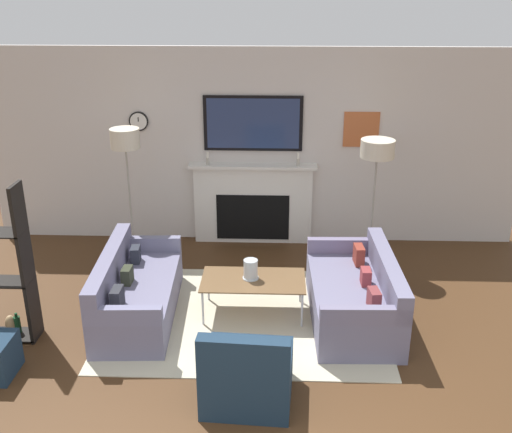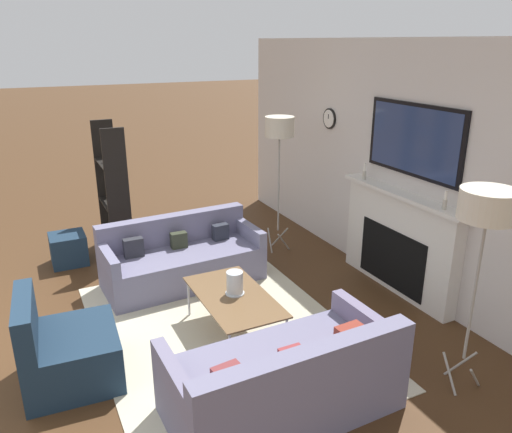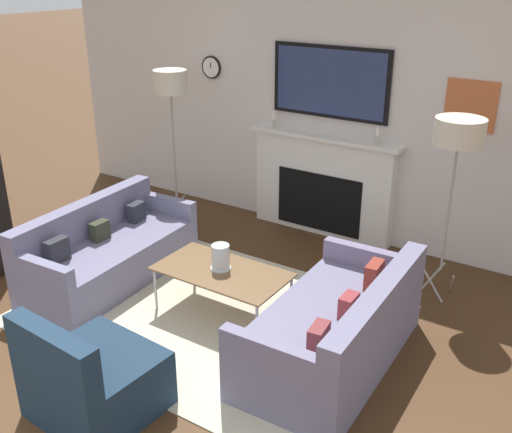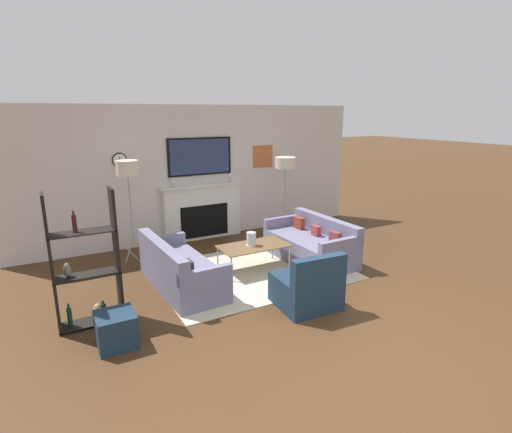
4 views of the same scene
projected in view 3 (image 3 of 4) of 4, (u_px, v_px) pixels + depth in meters
The scene contains 9 objects.
fireplace_wall at pixel (329, 126), 6.48m from camera, with size 7.35×0.28×2.70m.
area_rug at pixel (209, 314), 5.25m from camera, with size 3.04×2.27×0.01m.
couch_left at pixel (107, 253), 5.76m from camera, with size 0.85×1.82×0.75m.
couch_right at pixel (336, 331), 4.54m from camera, with size 0.92×1.74×0.74m.
armchair at pixel (92, 380), 4.01m from camera, with size 0.81×0.79×0.80m.
coffee_table at pixel (222, 273), 5.12m from camera, with size 1.14×0.62×0.43m.
hurricane_candle at pixel (221, 258), 5.11m from camera, with size 0.18×0.18×0.22m.
floor_lamp_left at pixel (170, 85), 6.53m from camera, with size 0.37×0.37×1.79m.
floor_lamp_right at pixel (459, 135), 4.99m from camera, with size 0.42×0.42×1.67m.
Camera 3 is at (2.80, -0.64, 2.86)m, focal length 42.00 mm.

